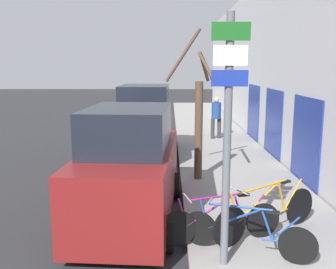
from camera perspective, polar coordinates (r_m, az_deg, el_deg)
The scene contains 11 objects.
ground_plane at distance 12.93m, azimuth -2.81°, elevation -3.82°, with size 80.00×80.00×0.00m, color #28282B.
sidewalk_curb at distance 15.75m, azimuth 7.24°, elevation -1.04°, with size 3.20×32.00×0.15m.
building_facade at distance 15.66m, azimuth 14.01°, elevation 10.25°, with size 0.23×32.00×6.50m.
signpost at distance 5.50m, azimuth 9.05°, elevation 0.10°, with size 0.54×0.14×3.77m.
bicycle_0 at distance 6.37m, azimuth 11.87°, elevation -14.52°, with size 2.03×0.89×0.83m.
bicycle_1 at distance 6.71m, azimuth 8.18°, elevation -12.97°, with size 2.13×0.63×0.87m.
bicycle_2 at distance 7.12m, azimuth 14.89°, elevation -11.48°, with size 2.11×1.36×0.98m.
parked_car_0 at distance 7.72m, azimuth -5.82°, elevation -5.38°, with size 2.14×4.38×2.38m.
parked_car_1 at distance 12.95m, azimuth -3.48°, elevation 1.34°, with size 2.05×4.31×2.54m.
pedestrian_near at distance 15.87m, azimuth 7.36°, elevation 3.02°, with size 0.44×0.39×1.75m.
street_tree at distance 9.97m, azimuth 4.69°, elevation 2.95°, with size 1.39×1.99×3.99m.
Camera 1 is at (0.70, -1.32, 3.17)m, focal length 40.00 mm.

